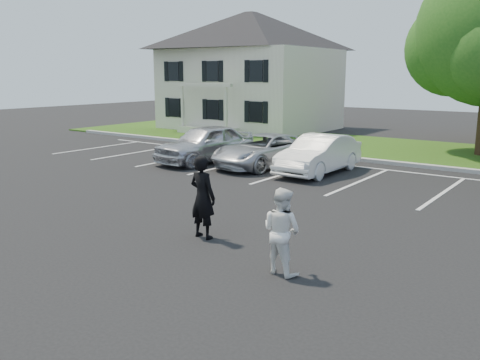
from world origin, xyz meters
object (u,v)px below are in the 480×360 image
at_px(car_silver_west, 205,143).
at_px(house, 250,71).
at_px(man_black_suit, 203,197).
at_px(car_white_sedan, 319,154).
at_px(man_white_shirt, 282,231).
at_px(car_silver_minivan, 264,150).

bearing_deg(car_silver_west, house, 123.99).
relative_size(man_black_suit, car_white_sedan, 0.44).
xyz_separation_m(house, car_silver_west, (6.12, -12.03, -3.04)).
relative_size(man_white_shirt, car_silver_west, 0.35).
bearing_deg(car_silver_west, car_white_sedan, 14.13).
height_order(man_white_shirt, car_white_sedan, man_white_shirt).
xyz_separation_m(car_silver_minivan, car_white_sedan, (2.40, 0.06, 0.06)).
bearing_deg(man_black_suit, car_silver_minivan, -62.18).
relative_size(man_black_suit, car_silver_minivan, 0.40).
bearing_deg(car_silver_minivan, car_silver_west, -159.14).
bearing_deg(car_silver_west, car_silver_minivan, 19.29).
height_order(man_black_suit, car_white_sedan, man_black_suit).
height_order(car_silver_west, car_white_sedan, car_silver_west).
xyz_separation_m(man_black_suit, man_white_shirt, (2.53, -0.74, -0.13)).
xyz_separation_m(house, car_white_sedan, (11.12, -11.41, -3.12)).
relative_size(house, man_white_shirt, 6.30).
height_order(man_white_shirt, car_silver_minivan, man_white_shirt).
bearing_deg(house, man_white_shirt, -53.69).
distance_m(house, car_silver_west, 13.84).
bearing_deg(man_white_shirt, car_white_sedan, -58.74).
distance_m(car_silver_minivan, car_white_sedan, 2.40).
distance_m(man_white_shirt, car_white_sedan, 9.97).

